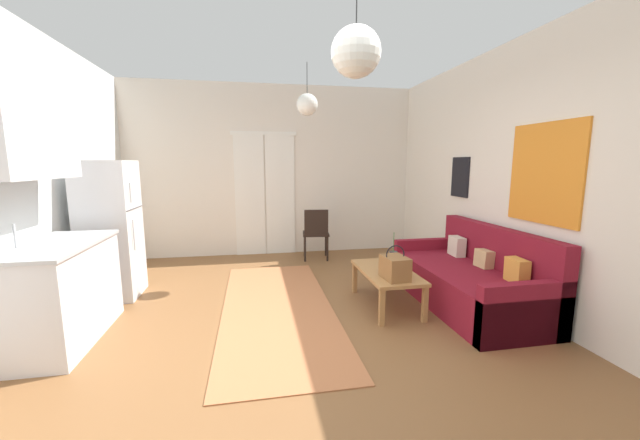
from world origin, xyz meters
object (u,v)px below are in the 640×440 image
(pendant_lamp_near, at_px, (356,52))
(coffee_table, at_px, (387,275))
(refrigerator, at_px, (110,230))
(bamboo_vase, at_px, (393,259))
(accent_chair, at_px, (316,231))
(couch, at_px, (472,281))
(handbag, at_px, (395,267))
(pendant_lamp_far, at_px, (307,105))

(pendant_lamp_near, bearing_deg, coffee_table, 60.88)
(refrigerator, bearing_deg, coffee_table, -15.94)
(refrigerator, bearing_deg, bamboo_vase, -13.14)
(accent_chair, height_order, pendant_lamp_near, pendant_lamp_near)
(couch, bearing_deg, pendant_lamp_near, -143.51)
(bamboo_vase, xyz_separation_m, handbag, (-0.15, -0.42, 0.03))
(coffee_table, height_order, accent_chair, accent_chair)
(handbag, bearing_deg, coffee_table, 84.42)
(coffee_table, height_order, pendant_lamp_far, pendant_lamp_far)
(couch, xyz_separation_m, refrigerator, (-4.00, 1.01, 0.52))
(bamboo_vase, distance_m, pendant_lamp_far, 2.30)
(handbag, height_order, pendant_lamp_near, pendant_lamp_near)
(coffee_table, relative_size, handbag, 2.91)
(couch, relative_size, handbag, 5.46)
(pendant_lamp_near, bearing_deg, pendant_lamp_far, 87.55)
(coffee_table, bearing_deg, refrigerator, 164.06)
(bamboo_vase, relative_size, handbag, 1.13)
(refrigerator, relative_size, accent_chair, 1.90)
(couch, relative_size, pendant_lamp_far, 2.83)
(bamboo_vase, height_order, pendant_lamp_near, pendant_lamp_near)
(couch, xyz_separation_m, bamboo_vase, (-0.82, 0.27, 0.22))
(coffee_table, distance_m, pendant_lamp_near, 2.48)
(coffee_table, height_order, handbag, handbag)
(handbag, distance_m, refrigerator, 3.26)
(bamboo_vase, distance_m, pendant_lamp_near, 2.50)
(coffee_table, height_order, bamboo_vase, bamboo_vase)
(couch, height_order, coffee_table, couch)
(bamboo_vase, bearing_deg, pendant_lamp_near, -120.56)
(pendant_lamp_near, bearing_deg, refrigerator, 134.50)
(coffee_table, bearing_deg, accent_chair, 101.90)
(handbag, xyz_separation_m, pendant_lamp_near, (-0.77, -1.14, 1.69))
(accent_chair, distance_m, pendant_lamp_far, 2.03)
(handbag, bearing_deg, pendant_lamp_far, 112.85)
(handbag, bearing_deg, bamboo_vase, 69.97)
(accent_chair, relative_size, pendant_lamp_far, 1.24)
(pendant_lamp_near, bearing_deg, accent_chair, 83.98)
(handbag, xyz_separation_m, accent_chair, (-0.40, 2.33, -0.05))
(coffee_table, xyz_separation_m, refrigerator, (-3.06, 0.87, 0.44))
(refrigerator, height_order, pendant_lamp_far, pendant_lamp_far)
(handbag, distance_m, pendant_lamp_far, 2.46)
(handbag, bearing_deg, accent_chair, 99.78)
(refrigerator, relative_size, pendant_lamp_far, 2.36)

